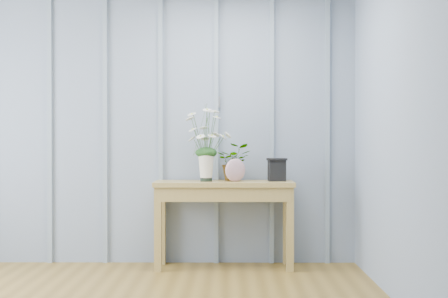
{
  "coord_description": "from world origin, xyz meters",
  "views": [
    {
      "loc": [
        0.86,
        -3.92,
        1.11
      ],
      "look_at": [
        0.82,
        1.94,
        1.03
      ],
      "focal_mm": 55.0,
      "sensor_mm": 36.0,
      "label": 1
    }
  ],
  "objects_px": {
    "carved_box": "(277,169)",
    "daisy_vase": "(206,135)",
    "sideboard": "(224,194)",
    "felt_disc_vessel": "(235,170)"
  },
  "relations": [
    {
      "from": "carved_box",
      "to": "daisy_vase",
      "type": "bearing_deg",
      "value": -175.21
    },
    {
      "from": "felt_disc_vessel",
      "to": "carved_box",
      "type": "bearing_deg",
      "value": -18.23
    },
    {
      "from": "felt_disc_vessel",
      "to": "sideboard",
      "type": "bearing_deg",
      "value": 118.55
    },
    {
      "from": "daisy_vase",
      "to": "felt_disc_vessel",
      "type": "bearing_deg",
      "value": -5.97
    },
    {
      "from": "sideboard",
      "to": "carved_box",
      "type": "bearing_deg",
      "value": 2.33
    },
    {
      "from": "daisy_vase",
      "to": "sideboard",
      "type": "bearing_deg",
      "value": 11.99
    },
    {
      "from": "felt_disc_vessel",
      "to": "carved_box",
      "type": "distance_m",
      "value": 0.37
    },
    {
      "from": "daisy_vase",
      "to": "carved_box",
      "type": "xyz_separation_m",
      "value": [
        0.61,
        0.05,
        -0.3
      ]
    },
    {
      "from": "daisy_vase",
      "to": "carved_box",
      "type": "bearing_deg",
      "value": 4.79
    },
    {
      "from": "felt_disc_vessel",
      "to": "carved_box",
      "type": "relative_size",
      "value": 0.99
    }
  ]
}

